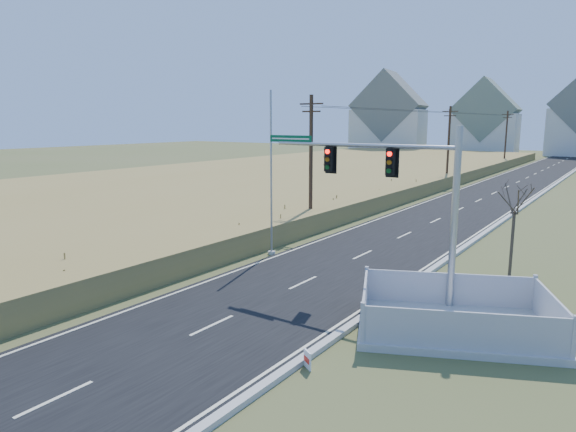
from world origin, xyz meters
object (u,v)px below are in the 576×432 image
(bare_tree, at_px, (516,197))
(fence_enclosure, at_px, (454,323))
(open_sign, at_px, (307,360))
(flagpole, at_px, (271,191))
(traffic_signal_mast, at_px, (408,196))

(bare_tree, bearing_deg, fence_enclosure, -91.57)
(open_sign, distance_m, flagpole, 13.85)
(fence_enclosure, height_order, bare_tree, bare_tree)
(flagpole, bearing_deg, fence_enclosure, -23.17)
(traffic_signal_mast, relative_size, open_sign, 16.21)
(traffic_signal_mast, bearing_deg, flagpole, 161.56)
(flagpole, height_order, bare_tree, flagpole)
(open_sign, bearing_deg, flagpole, 164.41)
(traffic_signal_mast, bearing_deg, open_sign, -90.40)
(flagpole, bearing_deg, traffic_signal_mast, -19.16)
(traffic_signal_mast, xyz_separation_m, open_sign, (-0.14, -7.08, -4.07))
(fence_enclosure, relative_size, bare_tree, 1.64)
(bare_tree, bearing_deg, traffic_signal_mast, -114.86)
(fence_enclosure, bearing_deg, bare_tree, 64.26)
(fence_enclosure, distance_m, bare_tree, 8.67)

